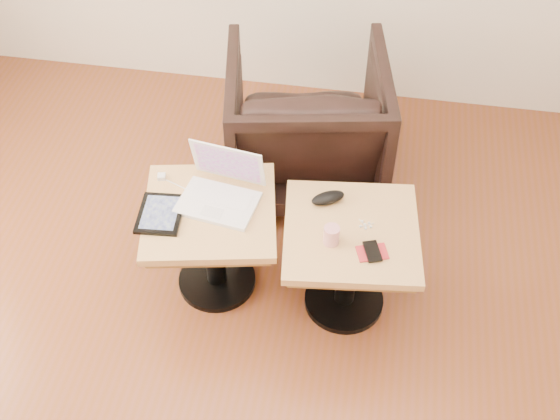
% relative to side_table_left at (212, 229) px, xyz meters
% --- Properties ---
extents(room_shell, '(4.52, 4.52, 2.71)m').
position_rel_side_table_left_xyz_m(room_shell, '(0.29, -0.57, 0.95)').
color(room_shell, brown).
rests_on(room_shell, ground).
extents(side_table_left, '(0.69, 0.69, 0.54)m').
position_rel_side_table_left_xyz_m(side_table_left, '(0.00, 0.00, 0.00)').
color(side_table_left, black).
rests_on(side_table_left, ground).
extents(side_table_right, '(0.65, 0.65, 0.54)m').
position_rel_side_table_left_xyz_m(side_table_right, '(0.64, -0.02, 0.00)').
color(side_table_right, black).
rests_on(side_table_right, ground).
extents(laptop, '(0.39, 0.34, 0.25)m').
position_rel_side_table_left_xyz_m(laptop, '(0.04, 0.08, 0.18)').
color(laptop, white).
rests_on(laptop, side_table_left).
extents(tablet, '(0.21, 0.26, 0.02)m').
position_rel_side_table_left_xyz_m(tablet, '(-0.21, -0.07, 0.14)').
color(tablet, black).
rests_on(tablet, side_table_left).
extents(charging_adapter, '(0.04, 0.04, 0.02)m').
position_rel_side_table_left_xyz_m(charging_adapter, '(-0.27, 0.16, 0.15)').
color(charging_adapter, white).
rests_on(charging_adapter, side_table_left).
extents(glasses_case, '(0.17, 0.14, 0.05)m').
position_rel_side_table_left_xyz_m(glasses_case, '(0.52, 0.13, 0.16)').
color(glasses_case, black).
rests_on(glasses_case, side_table_right).
extents(striped_cup, '(0.07, 0.07, 0.09)m').
position_rel_side_table_left_xyz_m(striped_cup, '(0.56, -0.10, 0.18)').
color(striped_cup, '#CA364B').
rests_on(striped_cup, side_table_right).
extents(earbuds_tangle, '(0.06, 0.05, 0.01)m').
position_rel_side_table_left_xyz_m(earbuds_tangle, '(0.70, 0.01, 0.14)').
color(earbuds_tangle, white).
rests_on(earbuds_tangle, side_table_right).
extents(phone_on_sleeve, '(0.15, 0.13, 0.02)m').
position_rel_side_table_left_xyz_m(phone_on_sleeve, '(0.74, -0.14, 0.14)').
color(phone_on_sleeve, '#A9382A').
rests_on(phone_on_sleeve, side_table_right).
extents(armchair, '(0.98, 1.00, 0.78)m').
position_rel_side_table_left_xyz_m(armchair, '(0.32, 0.85, -0.01)').
color(armchair, black).
rests_on(armchair, ground).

